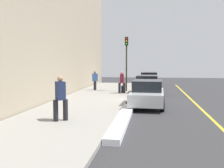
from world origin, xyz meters
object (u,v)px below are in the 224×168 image
at_px(parked_car_red, 149,79).
at_px(pedestrian_navy_coat, 60,97).
at_px(parked_car_maroon, 147,85).
at_px(traffic_light_pole, 126,55).
at_px(rolling_suitcase, 123,89).
at_px(pedestrian_blue_coat, 95,80).
at_px(pedestrian_burgundy_coat, 122,82).
at_px(parked_car_silver, 147,94).

relative_size(parked_car_red, pedestrian_navy_coat, 2.49).
relative_size(parked_car_maroon, traffic_light_pole, 0.95).
xyz_separation_m(parked_car_maroon, rolling_suitcase, (0.15, -1.88, -0.33)).
relative_size(parked_car_maroon, pedestrian_navy_coat, 2.28).
distance_m(pedestrian_blue_coat, rolling_suitcase, 3.11).
height_order(parked_car_maroon, pedestrian_burgundy_coat, pedestrian_burgundy_coat).
height_order(parked_car_red, pedestrian_blue_coat, pedestrian_blue_coat).
bearing_deg(pedestrian_navy_coat, pedestrian_burgundy_coat, 171.98).
bearing_deg(parked_car_maroon, pedestrian_blue_coat, -108.39).
height_order(parked_car_maroon, parked_car_silver, same).
bearing_deg(pedestrian_burgundy_coat, traffic_light_pole, 172.79).
distance_m(parked_car_silver, pedestrian_blue_coat, 8.54).
height_order(pedestrian_blue_coat, rolling_suitcase, pedestrian_blue_coat).
xyz_separation_m(pedestrian_navy_coat, pedestrian_burgundy_coat, (-10.05, 1.42, -0.09)).
distance_m(parked_car_silver, pedestrian_navy_coat, 5.97).
xyz_separation_m(pedestrian_blue_coat, traffic_light_pole, (0.45, 2.74, 2.13)).
height_order(pedestrian_burgundy_coat, traffic_light_pole, traffic_light_pole).
bearing_deg(traffic_light_pole, pedestrian_burgundy_coat, -7.21).
height_order(pedestrian_blue_coat, traffic_light_pole, traffic_light_pole).
xyz_separation_m(parked_car_maroon, pedestrian_navy_coat, (10.59, -3.33, 0.38)).
bearing_deg(parked_car_maroon, rolling_suitcase, -85.40).
height_order(pedestrian_blue_coat, pedestrian_burgundy_coat, pedestrian_burgundy_coat).
bearing_deg(pedestrian_navy_coat, traffic_light_pole, 172.09).
xyz_separation_m(parked_car_silver, traffic_light_pole, (-6.76, -1.83, 2.39)).
xyz_separation_m(pedestrian_navy_coat, rolling_suitcase, (-10.43, 1.45, -0.71)).
bearing_deg(rolling_suitcase, pedestrian_blue_coat, -122.37).
relative_size(pedestrian_navy_coat, pedestrian_burgundy_coat, 1.10).
bearing_deg(traffic_light_pole, parked_car_red, 162.99).
bearing_deg(rolling_suitcase, traffic_light_pole, 171.96).
height_order(parked_car_silver, traffic_light_pole, traffic_light_pole).
relative_size(pedestrian_burgundy_coat, rolling_suitcase, 1.84).
distance_m(parked_car_maroon, pedestrian_burgundy_coat, 2.01).
bearing_deg(pedestrian_burgundy_coat, pedestrian_navy_coat, -8.02).
height_order(parked_car_silver, pedestrian_burgundy_coat, pedestrian_burgundy_coat).
distance_m(parked_car_silver, rolling_suitcase, 5.93).
bearing_deg(rolling_suitcase, parked_car_silver, 19.70).
bearing_deg(pedestrian_blue_coat, traffic_light_pole, 80.79).
bearing_deg(pedestrian_burgundy_coat, pedestrian_blue_coat, -128.37).
distance_m(traffic_light_pole, rolling_suitcase, 2.97).
bearing_deg(traffic_light_pole, pedestrian_blue_coat, -99.21).
xyz_separation_m(pedestrian_blue_coat, pedestrian_navy_coat, (12.07, 1.13, 0.12)).
height_order(parked_car_silver, pedestrian_navy_coat, pedestrian_navy_coat).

